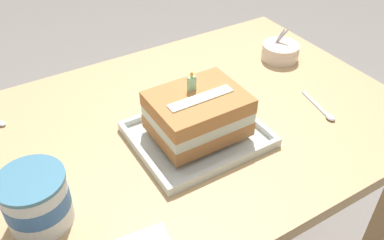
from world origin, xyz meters
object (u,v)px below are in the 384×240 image
(birthday_cake, at_px, (198,114))
(bowl_stack, at_px, (280,51))
(foil_tray, at_px, (198,136))
(ice_cream_tub, at_px, (36,200))
(serving_spoon_near_tray, at_px, (325,112))

(birthday_cake, height_order, bowl_stack, birthday_cake)
(foil_tray, relative_size, ice_cream_tub, 2.38)
(foil_tray, relative_size, birthday_cake, 1.43)
(foil_tray, height_order, bowl_stack, bowl_stack)
(ice_cream_tub, distance_m, serving_spoon_near_tray, 0.74)
(foil_tray, xyz_separation_m, bowl_stack, (0.43, 0.19, 0.02))
(bowl_stack, xyz_separation_m, serving_spoon_near_tray, (-0.09, -0.29, -0.02))
(bowl_stack, bearing_deg, ice_cream_tub, -163.43)
(birthday_cake, height_order, serving_spoon_near_tray, birthday_cake)
(foil_tray, bearing_deg, birthday_cake, 90.00)
(bowl_stack, relative_size, serving_spoon_near_tray, 0.80)
(foil_tray, bearing_deg, ice_cream_tub, -172.65)
(foil_tray, height_order, ice_cream_tub, ice_cream_tub)
(foil_tray, relative_size, bowl_stack, 2.63)
(birthday_cake, xyz_separation_m, serving_spoon_near_tray, (0.34, -0.09, -0.07))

